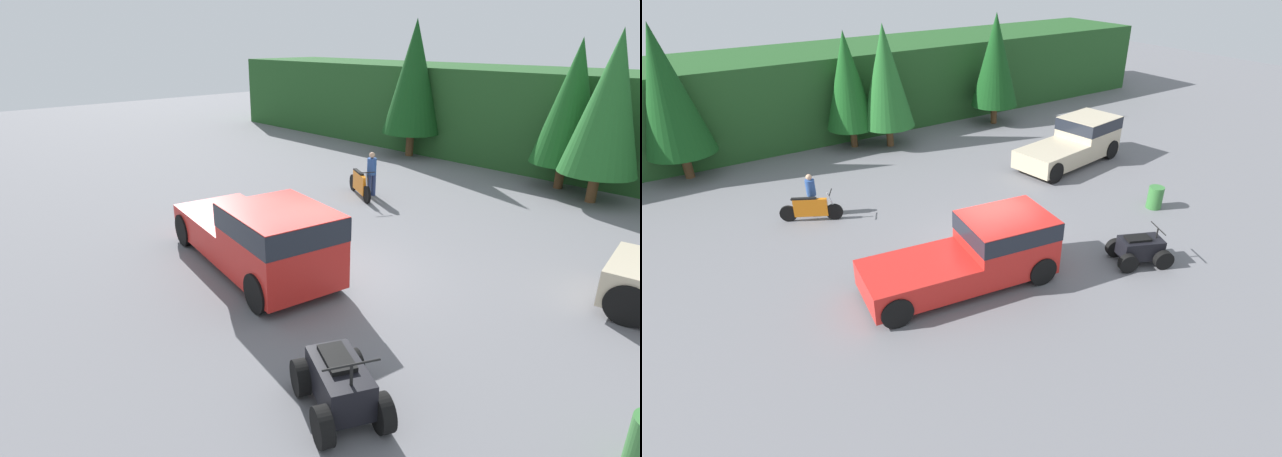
# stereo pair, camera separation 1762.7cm
# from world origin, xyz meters

# --- Properties ---
(ground_plane) EXTENTS (80.00, 80.00, 0.00)m
(ground_plane) POSITION_xyz_m (0.00, 0.00, 0.00)
(ground_plane) COLOR slate
(hillside_backdrop) EXTENTS (44.00, 6.00, 4.29)m
(hillside_backdrop) POSITION_xyz_m (0.00, 16.00, 2.14)
(hillside_backdrop) COLOR #235123
(hillside_backdrop) RESTS_ON ground_plane
(tree_left) EXTENTS (2.87, 2.87, 6.52)m
(tree_left) POSITION_xyz_m (-7.31, 12.52, 3.83)
(tree_left) COLOR brown
(tree_left) RESTS_ON ground_plane
(tree_mid_left) EXTENTS (2.50, 2.50, 5.68)m
(tree_mid_left) POSITION_xyz_m (0.43, 12.20, 3.34)
(tree_mid_left) COLOR brown
(tree_mid_left) RESTS_ON ground_plane
(tree_mid_right) EXTENTS (2.63, 2.63, 5.98)m
(tree_mid_right) POSITION_xyz_m (2.02, 11.26, 3.51)
(tree_mid_right) COLOR brown
(tree_mid_right) RESTS_ON ground_plane
(pickup_truck_red) EXTENTS (6.04, 3.02, 1.98)m
(pickup_truck_red) POSITION_xyz_m (-1.21, -1.14, 1.05)
(pickup_truck_red) COLOR red
(pickup_truck_red) RESTS_ON ground_plane
(dirt_bike) EXTENTS (2.08, 1.25, 1.15)m
(dirt_bike) POSITION_xyz_m (-4.15, 5.50, 0.47)
(dirt_bike) COLOR black
(dirt_bike) RESTS_ON ground_plane
(quad_atv) EXTENTS (2.14, 1.82, 1.23)m
(quad_atv) POSITION_xyz_m (3.66, -3.22, 0.48)
(quad_atv) COLOR black
(quad_atv) RESTS_ON ground_plane
(rider_person) EXTENTS (0.47, 0.47, 1.67)m
(rider_person) POSITION_xyz_m (-3.93, 5.89, 0.91)
(rider_person) COLOR navy
(rider_person) RESTS_ON ground_plane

